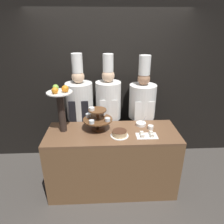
{
  "coord_description": "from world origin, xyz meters",
  "views": [
    {
      "loc": [
        -0.12,
        -2.02,
        2.26
      ],
      "look_at": [
        0.0,
        0.43,
        1.18
      ],
      "focal_mm": 32.0,
      "sensor_mm": 36.0,
      "label": 1
    }
  ],
  "objects_px": {
    "fruit_pedestal": "(61,104)",
    "chef_left": "(80,111)",
    "chef_center_right": "(142,111)",
    "cake_square_tray": "(147,135)",
    "cup_white": "(151,127)",
    "serving_bowl_far": "(141,124)",
    "tiered_stand": "(97,118)",
    "chef_center_left": "(108,111)",
    "cake_round": "(120,133)"
  },
  "relations": [
    {
      "from": "fruit_pedestal",
      "to": "serving_bowl_far",
      "type": "bearing_deg",
      "value": 5.62
    },
    {
      "from": "chef_left",
      "to": "chef_center_left",
      "type": "bearing_deg",
      "value": -0.0
    },
    {
      "from": "tiered_stand",
      "to": "cake_square_tray",
      "type": "height_order",
      "value": "tiered_stand"
    },
    {
      "from": "serving_bowl_far",
      "to": "chef_left",
      "type": "distance_m",
      "value": 0.98
    },
    {
      "from": "fruit_pedestal",
      "to": "cup_white",
      "type": "distance_m",
      "value": 1.25
    },
    {
      "from": "fruit_pedestal",
      "to": "cake_square_tray",
      "type": "distance_m",
      "value": 1.18
    },
    {
      "from": "cup_white",
      "to": "chef_center_left",
      "type": "xyz_separation_m",
      "value": [
        -0.57,
        0.49,
        0.05
      ]
    },
    {
      "from": "chef_center_left",
      "to": "fruit_pedestal",
      "type": "bearing_deg",
      "value": -142.21
    },
    {
      "from": "tiered_stand",
      "to": "chef_center_left",
      "type": "bearing_deg",
      "value": 70.9
    },
    {
      "from": "chef_left",
      "to": "serving_bowl_far",
      "type": "bearing_deg",
      "value": -22.96
    },
    {
      "from": "tiered_stand",
      "to": "cup_white",
      "type": "xyz_separation_m",
      "value": [
        0.73,
        -0.02,
        -0.15
      ]
    },
    {
      "from": "fruit_pedestal",
      "to": "cup_white",
      "type": "height_order",
      "value": "fruit_pedestal"
    },
    {
      "from": "tiered_stand",
      "to": "chef_left",
      "type": "relative_size",
      "value": 0.21
    },
    {
      "from": "cup_white",
      "to": "chef_center_right",
      "type": "relative_size",
      "value": 0.04
    },
    {
      "from": "fruit_pedestal",
      "to": "chef_left",
      "type": "height_order",
      "value": "chef_left"
    },
    {
      "from": "cup_white",
      "to": "cake_square_tray",
      "type": "bearing_deg",
      "value": -116.11
    },
    {
      "from": "fruit_pedestal",
      "to": "chef_center_right",
      "type": "relative_size",
      "value": 0.35
    },
    {
      "from": "fruit_pedestal",
      "to": "chef_left",
      "type": "xyz_separation_m",
      "value": [
        0.18,
        0.49,
        -0.32
      ]
    },
    {
      "from": "chef_left",
      "to": "fruit_pedestal",
      "type": "bearing_deg",
      "value": -110.68
    },
    {
      "from": "fruit_pedestal",
      "to": "chef_left",
      "type": "distance_m",
      "value": 0.61
    },
    {
      "from": "chef_left",
      "to": "chef_center_left",
      "type": "xyz_separation_m",
      "value": [
        0.44,
        -0.0,
        0.01
      ]
    },
    {
      "from": "chef_center_left",
      "to": "chef_center_right",
      "type": "relative_size",
      "value": 1.01
    },
    {
      "from": "tiered_stand",
      "to": "fruit_pedestal",
      "type": "bearing_deg",
      "value": -177.95
    },
    {
      "from": "chef_left",
      "to": "chef_center_left",
      "type": "distance_m",
      "value": 0.44
    },
    {
      "from": "cake_round",
      "to": "cup_white",
      "type": "relative_size",
      "value": 3.09
    },
    {
      "from": "tiered_stand",
      "to": "chef_center_right",
      "type": "xyz_separation_m",
      "value": [
        0.7,
        0.47,
        -0.12
      ]
    },
    {
      "from": "cake_round",
      "to": "cake_square_tray",
      "type": "bearing_deg",
      "value": -3.46
    },
    {
      "from": "fruit_pedestal",
      "to": "cake_round",
      "type": "xyz_separation_m",
      "value": [
        0.75,
        -0.18,
        -0.36
      ]
    },
    {
      "from": "serving_bowl_far",
      "to": "chef_center_left",
      "type": "bearing_deg",
      "value": 140.03
    },
    {
      "from": "serving_bowl_far",
      "to": "chef_center_right",
      "type": "bearing_deg",
      "value": 78.18
    },
    {
      "from": "chef_left",
      "to": "chef_center_left",
      "type": "height_order",
      "value": "chef_left"
    },
    {
      "from": "chef_center_left",
      "to": "chef_left",
      "type": "bearing_deg",
      "value": 180.0
    },
    {
      "from": "cup_white",
      "to": "chef_left",
      "type": "relative_size",
      "value": 0.04
    },
    {
      "from": "cup_white",
      "to": "chef_center_right",
      "type": "bearing_deg",
      "value": 93.97
    },
    {
      "from": "tiered_stand",
      "to": "fruit_pedestal",
      "type": "distance_m",
      "value": 0.51
    },
    {
      "from": "fruit_pedestal",
      "to": "chef_center_right",
      "type": "height_order",
      "value": "chef_center_right"
    },
    {
      "from": "tiered_stand",
      "to": "chef_left",
      "type": "xyz_separation_m",
      "value": [
        -0.28,
        0.47,
        -0.1
      ]
    },
    {
      "from": "chef_center_left",
      "to": "chef_center_right",
      "type": "xyz_separation_m",
      "value": [
        0.53,
        0.0,
        -0.03
      ]
    },
    {
      "from": "cup_white",
      "to": "serving_bowl_far",
      "type": "relative_size",
      "value": 0.52
    },
    {
      "from": "cake_square_tray",
      "to": "chef_center_left",
      "type": "relative_size",
      "value": 0.15
    },
    {
      "from": "fruit_pedestal",
      "to": "cake_square_tray",
      "type": "relative_size",
      "value": 2.35
    },
    {
      "from": "cake_round",
      "to": "cup_white",
      "type": "xyz_separation_m",
      "value": [
        0.44,
        0.17,
        -0.01
      ]
    },
    {
      "from": "tiered_stand",
      "to": "cup_white",
      "type": "bearing_deg",
      "value": -1.93
    },
    {
      "from": "fruit_pedestal",
      "to": "cake_square_tray",
      "type": "height_order",
      "value": "fruit_pedestal"
    },
    {
      "from": "cake_round",
      "to": "chef_center_left",
      "type": "relative_size",
      "value": 0.12
    },
    {
      "from": "chef_center_left",
      "to": "chef_center_right",
      "type": "height_order",
      "value": "chef_center_left"
    },
    {
      "from": "cake_round",
      "to": "cake_square_tray",
      "type": "xyz_separation_m",
      "value": [
        0.35,
        -0.02,
        -0.02
      ]
    },
    {
      "from": "tiered_stand",
      "to": "serving_bowl_far",
      "type": "relative_size",
      "value": 2.72
    },
    {
      "from": "serving_bowl_far",
      "to": "chef_left",
      "type": "bearing_deg",
      "value": 157.04
    },
    {
      "from": "cake_square_tray",
      "to": "chef_left",
      "type": "relative_size",
      "value": 0.14
    }
  ]
}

